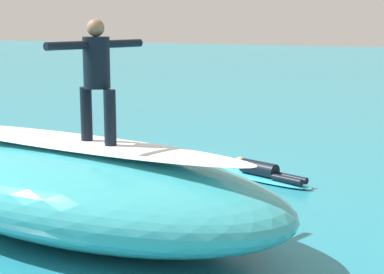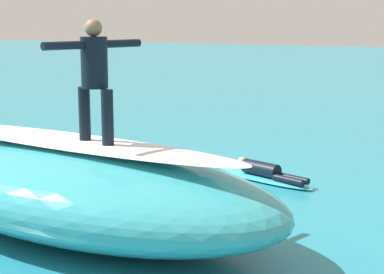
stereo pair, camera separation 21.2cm
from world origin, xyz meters
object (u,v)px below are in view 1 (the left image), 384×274
Objects in this scene: surfboard_riding at (99,146)px; surfer_paddling at (264,170)px; surfboard_paddling at (259,177)px; surfer_riding at (97,72)px.

surfboard_riding is 1.42× the size of surfer_paddling.
surfboard_paddling is at bearing -0.00° from surfer_paddling.
surfer_paddling is (-1.13, -4.05, -1.12)m from surfboard_riding.
surfer_riding is 4.81m from surfboard_paddling.
surfboard_riding is 4.41m from surfboard_paddling.
surfer_riding is 1.07× the size of surfer_paddling.
surfboard_riding is 4.35m from surfer_paddling.
surfer_paddling is (-1.13, -4.05, -2.14)m from surfer_riding.
surfboard_riding is at bearing 97.27° from surfboard_paddling.
surfboard_riding reaches higher than surfboard_paddling.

